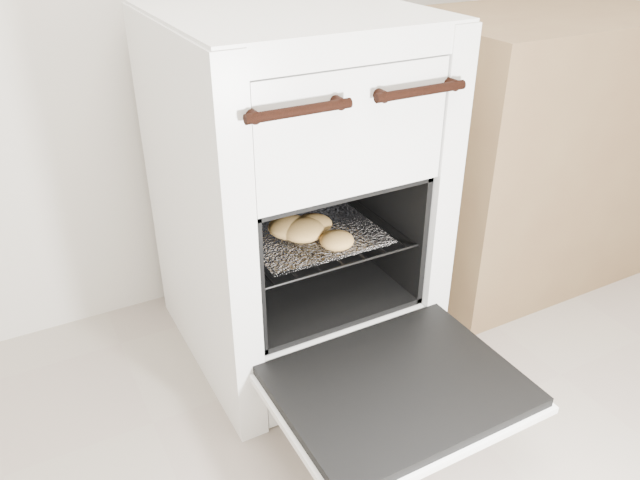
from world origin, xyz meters
The scene contains 6 objects.
stove centered at (0.12, 1.18, 0.44)m, with size 0.58×0.65×0.89m.
oven_door centered at (0.12, 0.69, 0.19)m, with size 0.52×0.41×0.04m.
oven_rack centered at (0.12, 1.11, 0.38)m, with size 0.42×0.41×0.01m.
foil_sheet centered at (0.12, 1.09, 0.38)m, with size 0.33×0.29×0.01m, color silver.
baked_rolls centered at (0.10, 1.07, 0.41)m, with size 0.20×0.24×0.05m.
counter centered at (0.97, 1.21, 0.41)m, with size 0.82×0.55×0.82m, color brown.
Camera 1 is at (-0.50, -0.12, 1.12)m, focal length 35.00 mm.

